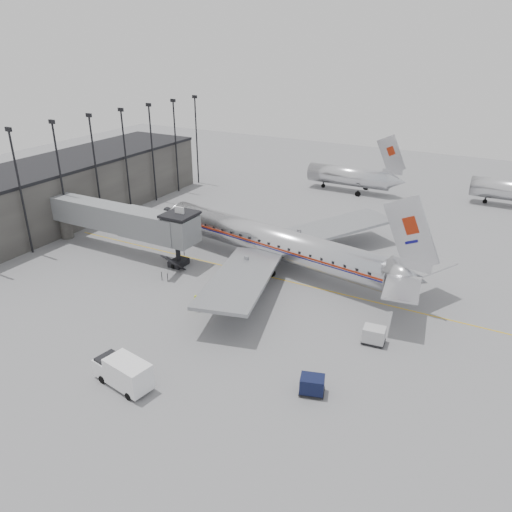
{
  "coord_description": "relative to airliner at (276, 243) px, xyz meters",
  "views": [
    {
      "loc": [
        23.92,
        -38.39,
        24.73
      ],
      "look_at": [
        0.78,
        3.97,
        3.2
      ],
      "focal_mm": 35.0,
      "sensor_mm": 36.0,
      "label": 1
    }
  ],
  "objects": [
    {
      "name": "jet_bridge",
      "position": [
        -17.39,
        -5.21,
        1.25
      ],
      "size": [
        21.0,
        6.2,
        7.1
      ],
      "color": "slate",
      "rests_on": "ground"
    },
    {
      "name": "baggage_cart_navy",
      "position": [
        12.47,
        -18.88,
        -2.14
      ],
      "size": [
        2.2,
        1.9,
        1.47
      ],
      "rotation": [
        0.0,
        0.0,
        0.29
      ],
      "color": "black",
      "rests_on": "ground"
    },
    {
      "name": "service_van",
      "position": [
        -0.59,
        -24.87,
        -1.67
      ],
      "size": [
        5.32,
        2.73,
        2.39
      ],
      "rotation": [
        0.0,
        0.0,
        -0.16
      ],
      "color": "white",
      "rests_on": "ground"
    },
    {
      "name": "terminal",
      "position": [
        -34.72,
        1.12,
        1.07
      ],
      "size": [
        12.0,
        46.0,
        8.0
      ],
      "primitive_type": "cube",
      "color": "#3C3936",
      "rests_on": "ground"
    },
    {
      "name": "ground",
      "position": [
        -0.72,
        -8.88,
        -2.93
      ],
      "size": [
        160.0,
        160.0,
        0.0
      ],
      "primitive_type": "plane",
      "color": "slate",
      "rests_on": "ground"
    },
    {
      "name": "apron_line",
      "position": [
        2.28,
        -2.88,
        -2.92
      ],
      "size": [
        60.0,
        0.15,
        0.01
      ],
      "primitive_type": "cube",
      "rotation": [
        0.0,
        0.0,
        1.57
      ],
      "color": "gold",
      "rests_on": "ground"
    },
    {
      "name": "ramp_worker",
      "position": [
        -2.19,
        -12.98,
        -2.07
      ],
      "size": [
        0.63,
        0.42,
        1.7
      ],
      "primitive_type": "imported",
      "rotation": [
        0.0,
        0.0,
        0.02
      ],
      "color": "#C1DC19",
      "rests_on": "ground"
    },
    {
      "name": "distant_aircraft_near",
      "position": [
        -2.52,
        33.12,
        -0.19
      ],
      "size": [
        16.39,
        3.2,
        10.26
      ],
      "color": "silver",
      "rests_on": "ground"
    },
    {
      "name": "airliner",
      "position": [
        0.0,
        0.0,
        0.0
      ],
      "size": [
        36.56,
        33.61,
        11.63
      ],
      "rotation": [
        0.0,
        0.0,
        -0.17
      ],
      "color": "silver",
      "rests_on": "ground"
    },
    {
      "name": "floodlight_masts",
      "position": [
        -28.22,
        4.12,
        5.44
      ],
      "size": [
        0.9,
        42.25,
        15.25
      ],
      "color": "black",
      "rests_on": "ground"
    },
    {
      "name": "baggage_cart_white",
      "position": [
        14.59,
        -10.1,
        -2.11
      ],
      "size": [
        2.11,
        1.7,
        1.53
      ],
      "rotation": [
        0.0,
        0.0,
        0.11
      ],
      "color": "#B8B8BA",
      "rests_on": "ground"
    }
  ]
}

